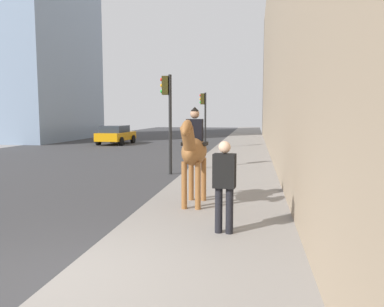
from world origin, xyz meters
TOP-DOWN VIEW (x-y plane):
  - sidewalk_slab at (0.00, -1.72)m, footprint 120.00×3.45m
  - mounted_horse_near at (4.27, -1.21)m, footprint 2.15×0.61m
  - pedestrian_greeting at (2.27, -2.09)m, footprint 0.30×0.42m
  - car_near_lane at (22.84, 7.89)m, footprint 4.08×2.09m
  - traffic_light_near_curb at (9.43, 0.63)m, footprint 0.20×0.44m
  - traffic_light_far_curb at (19.44, 0.61)m, footprint 0.20×0.44m

SIDE VIEW (x-z plane):
  - sidewalk_slab at x=0.00m, z-range 0.00..0.12m
  - car_near_lane at x=22.84m, z-range 0.04..1.48m
  - pedestrian_greeting at x=2.27m, z-range 0.25..1.95m
  - mounted_horse_near at x=4.27m, z-range 0.27..2.63m
  - traffic_light_far_curb at x=19.44m, z-range 0.63..4.31m
  - traffic_light_near_curb at x=9.43m, z-range 0.65..4.43m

